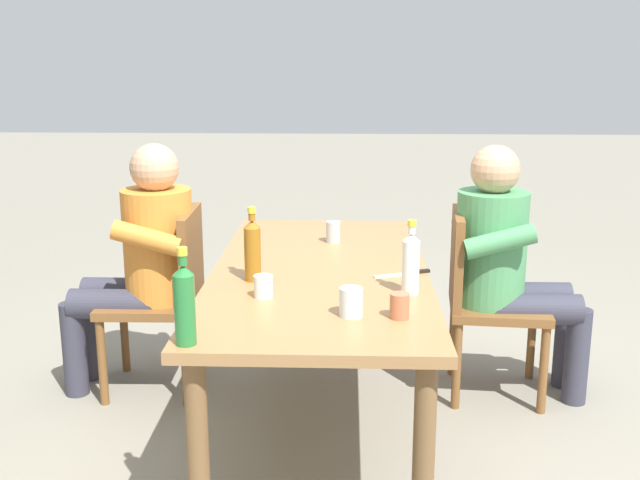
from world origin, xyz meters
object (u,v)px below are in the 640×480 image
at_px(bottle_clear, 411,262).
at_px(bottle_amber, 253,249).
at_px(table_knife, 406,273).
at_px(dining_table, 320,288).
at_px(cup_steel, 333,232).
at_px(chair_far_right, 167,290).
at_px(person_in_plaid_shirt, 508,260).
at_px(backpack_by_far_side, 368,279).
at_px(person_in_white_shirt, 142,256).
at_px(chair_near_right, 481,294).
at_px(bottle_green, 184,303).
at_px(cup_white, 263,287).
at_px(cup_terracotta, 399,306).
at_px(cup_glass, 351,302).

xyz_separation_m(bottle_clear, bottle_amber, (0.14, 0.59, 0.01)).
xyz_separation_m(bottle_amber, table_knife, (0.10, -0.60, -0.12)).
distance_m(dining_table, bottle_clear, 0.50).
bearing_deg(cup_steel, chair_far_right, 92.31).
bearing_deg(person_in_plaid_shirt, cup_steel, 87.62).
distance_m(table_knife, backpack_by_far_side, 1.68).
bearing_deg(person_in_white_shirt, chair_near_right, -89.73).
height_order(person_in_white_shirt, backpack_by_far_side, person_in_white_shirt).
xyz_separation_m(chair_far_right, cup_steel, (0.03, -0.78, 0.28)).
distance_m(dining_table, bottle_amber, 0.37).
xyz_separation_m(chair_far_right, person_in_plaid_shirt, (-0.00, -1.57, 0.17)).
bearing_deg(cup_steel, bottle_green, 161.82).
height_order(cup_white, table_knife, cup_white).
bearing_deg(cup_white, person_in_plaid_shirt, -52.66).
height_order(chair_near_right, cup_white, chair_near_right).
relative_size(bottle_green, cup_steel, 3.09).
xyz_separation_m(chair_far_right, cup_terracotta, (-0.99, -1.02, 0.28)).
height_order(cup_steel, backpack_by_far_side, cup_steel).
xyz_separation_m(person_in_white_shirt, cup_glass, (-0.97, -0.97, 0.11)).
distance_m(chair_near_right, person_in_plaid_shirt, 0.20).
bearing_deg(backpack_by_far_side, person_in_white_shirt, 136.06).
bearing_deg(person_in_plaid_shirt, backpack_by_far_side, 28.33).
bearing_deg(table_knife, chair_far_right, 66.08).
height_order(person_in_white_shirt, cup_terracotta, person_in_white_shirt).
xyz_separation_m(person_in_plaid_shirt, cup_steel, (0.03, 0.80, 0.11)).
bearing_deg(backpack_by_far_side, bottle_clear, -176.83).
height_order(cup_terracotta, table_knife, cup_terracotta).
distance_m(person_in_plaid_shirt, table_knife, 0.69).
distance_m(chair_far_right, chair_near_right, 1.47).
relative_size(chair_far_right, backpack_by_far_side, 1.95).
relative_size(person_in_white_shirt, bottle_clear, 4.30).
bearing_deg(chair_far_right, bottle_amber, -140.30).
distance_m(person_in_white_shirt, cup_glass, 1.38).
xyz_separation_m(chair_far_right, bottle_clear, (-0.72, -1.07, 0.35)).
height_order(cup_steel, cup_glass, same).
relative_size(bottle_clear, cup_glass, 2.79).
bearing_deg(cup_white, dining_table, -26.48).
height_order(person_in_white_shirt, person_in_plaid_shirt, same).
height_order(dining_table, chair_near_right, chair_near_right).
bearing_deg(bottle_amber, bottle_clear, -103.56).
distance_m(bottle_green, backpack_by_far_side, 2.52).
relative_size(person_in_plaid_shirt, backpack_by_far_side, 2.64).
bearing_deg(bottle_clear, cup_white, 97.12).
xyz_separation_m(cup_terracotta, cup_glass, (0.01, 0.16, 0.01)).
xyz_separation_m(dining_table, person_in_white_shirt, (0.41, 0.84, 0.02)).
distance_m(chair_near_right, cup_steel, 0.74).
height_order(bottle_amber, table_knife, bottle_amber).
distance_m(bottle_amber, table_knife, 0.62).
xyz_separation_m(person_in_plaid_shirt, cup_glass, (-0.97, 0.72, 0.11)).
xyz_separation_m(dining_table, cup_steel, (0.44, -0.04, 0.13)).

